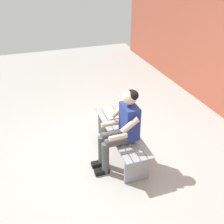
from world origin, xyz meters
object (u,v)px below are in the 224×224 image
bench_near (121,136)px  apple (122,121)px  book_open (111,113)px  person_seated (121,127)px

bench_near → apple: apple is taller
apple → bench_near: bearing=155.4°
bench_near → apple: bearing=-24.6°
book_open → bench_near: bearing=180.0°
bench_near → person_seated: (-0.27, 0.10, 0.35)m
person_seated → apple: person_seated is taller
person_seated → book_open: 0.84m
bench_near → person_seated: person_seated is taller
person_seated → apple: (0.45, -0.18, -0.20)m
bench_near → book_open: (0.53, -0.01, 0.13)m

